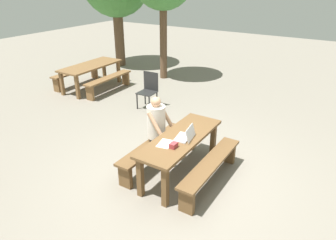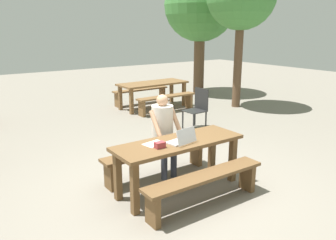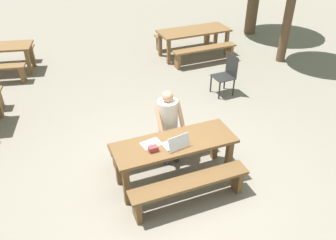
% 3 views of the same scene
% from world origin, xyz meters
% --- Properties ---
extents(ground_plane, '(30.00, 30.00, 0.00)m').
position_xyz_m(ground_plane, '(0.00, 0.00, 0.00)').
color(ground_plane, gray).
extents(picnic_table_front, '(1.91, 0.67, 0.75)m').
position_xyz_m(picnic_table_front, '(0.00, 0.00, 0.63)').
color(picnic_table_front, brown).
rests_on(picnic_table_front, ground).
extents(bench_near, '(1.82, 0.30, 0.45)m').
position_xyz_m(bench_near, '(0.00, -0.58, 0.34)').
color(bench_near, brown).
rests_on(bench_near, ground).
extents(bench_far, '(1.82, 0.30, 0.45)m').
position_xyz_m(bench_far, '(0.00, 0.58, 0.34)').
color(bench_far, brown).
rests_on(bench_far, ground).
extents(laptop, '(0.39, 0.33, 0.23)m').
position_xyz_m(laptop, '(-0.02, -0.11, 0.80)').
color(laptop, silver).
rests_on(laptop, picnic_table_front).
extents(small_pouch, '(0.14, 0.09, 0.08)m').
position_xyz_m(small_pouch, '(-0.38, -0.09, 0.79)').
color(small_pouch, '#993338').
rests_on(small_pouch, picnic_table_front).
extents(paper_sheet, '(0.33, 0.26, 0.00)m').
position_xyz_m(paper_sheet, '(-0.35, 0.09, 0.75)').
color(paper_sheet, white).
rests_on(paper_sheet, picnic_table_front).
extents(person_seated, '(0.44, 0.43, 1.31)m').
position_xyz_m(person_seated, '(0.12, 0.55, 0.77)').
color(person_seated, '#333847').
rests_on(person_seated, ground).
extents(plastic_chair, '(0.46, 0.46, 0.94)m').
position_xyz_m(plastic_chair, '(2.24, 2.27, 0.49)').
color(plastic_chair, '#262626').
rests_on(plastic_chair, ground).
extents(picnic_table_rear, '(2.03, 0.87, 0.75)m').
position_xyz_m(picnic_table_rear, '(2.54, 4.65, 0.64)').
color(picnic_table_rear, brown).
rests_on(picnic_table_rear, ground).
extents(bench_rear_south, '(1.82, 0.33, 0.47)m').
position_xyz_m(bench_rear_south, '(2.55, 3.97, 0.35)').
color(bench_rear_south, brown).
rests_on(bench_rear_south, ground).
extents(bench_rear_north, '(1.82, 0.33, 0.47)m').
position_xyz_m(bench_rear_north, '(2.53, 5.33, 0.35)').
color(bench_rear_north, brown).
rests_on(bench_rear_north, ground).
extents(tree_left, '(2.46, 2.46, 4.26)m').
position_xyz_m(tree_left, '(5.16, 5.71, 2.99)').
color(tree_left, brown).
rests_on(tree_left, ground).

